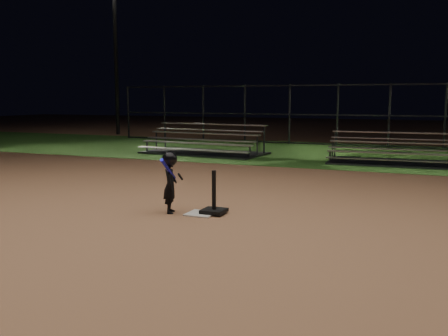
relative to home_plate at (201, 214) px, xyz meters
The scene contains 9 objects.
ground 0.01m from the home_plate, ahead, with size 80.00×80.00×0.00m, color #A36D49.
grass_strip 10.00m from the home_plate, 90.00° to the left, with size 60.00×8.00×0.01m, color #28511A.
home_plate is the anchor object (origin of this frame).
batting_tee 0.26m from the home_plate, 28.27° to the left, with size 0.38×0.38×0.71m.
child_batter 0.76m from the home_plate, behind, with size 0.41×0.64×1.04m.
bleacher_left 9.00m from the home_plate, 114.65° to the left, with size 4.36×2.40×1.03m.
bleacher_right 8.33m from the home_plate, 72.30° to the left, with size 3.79×1.96×0.91m.
backstop_fence 13.06m from the home_plate, 90.00° to the left, with size 20.08×0.08×2.50m.
light_pole_left 19.79m from the home_plate, 128.77° to the left, with size 0.90×0.53×8.30m.
Camera 1 is at (3.42, -7.23, 1.92)m, focal length 39.39 mm.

